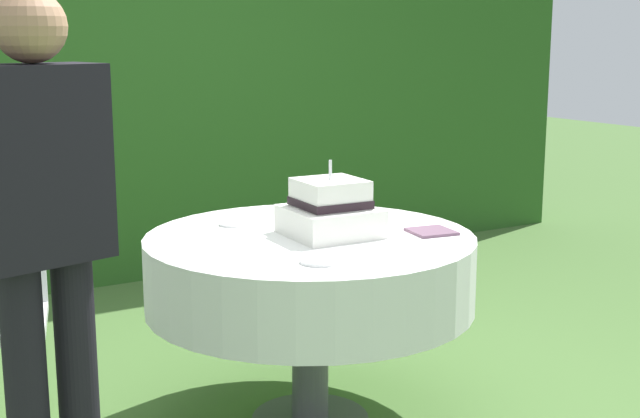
% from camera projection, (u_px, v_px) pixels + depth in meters
% --- Properties ---
extents(foliage_hedge, '(6.80, 0.44, 2.92)m').
position_uv_depth(foliage_hedge, '(105.00, 37.00, 5.17)').
color(foliage_hedge, '#28561E').
rests_on(foliage_hedge, ground_plane).
extents(cake_table, '(1.23, 1.23, 0.74)m').
position_uv_depth(cake_table, '(310.00, 271.00, 3.27)').
color(cake_table, '#4C4C51').
rests_on(cake_table, ground_plane).
extents(wedding_cake, '(0.32, 0.32, 0.28)m').
position_uv_depth(wedding_cake, '(330.00, 210.00, 3.23)').
color(wedding_cake, white).
rests_on(wedding_cake, cake_table).
extents(serving_plate_near, '(0.10, 0.10, 0.01)m').
position_uv_depth(serving_plate_near, '(356.00, 209.00, 3.70)').
color(serving_plate_near, white).
rests_on(serving_plate_near, cake_table).
extents(serving_plate_far, '(0.11, 0.11, 0.01)m').
position_uv_depth(serving_plate_far, '(233.00, 224.00, 3.42)').
color(serving_plate_far, white).
rests_on(serving_plate_far, cake_table).
extents(serving_plate_left, '(0.13, 0.13, 0.01)m').
position_uv_depth(serving_plate_left, '(320.00, 261.00, 2.86)').
color(serving_plate_left, white).
rests_on(serving_plate_left, cake_table).
extents(napkin_stack, '(0.18, 0.18, 0.01)m').
position_uv_depth(napkin_stack, '(431.00, 232.00, 3.28)').
color(napkin_stack, '#6B4C60').
rests_on(napkin_stack, cake_table).
extents(standing_person, '(0.40, 0.28, 1.60)m').
position_uv_depth(standing_person, '(43.00, 233.00, 2.45)').
color(standing_person, black).
rests_on(standing_person, ground_plane).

